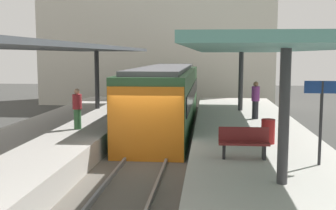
# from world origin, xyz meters

# --- Properties ---
(ground_plane) EXTENTS (80.00, 80.00, 0.00)m
(ground_plane) POSITION_xyz_m (0.00, 0.00, 0.00)
(ground_plane) COLOR #383835
(platform_left) EXTENTS (4.40, 28.00, 1.00)m
(platform_left) POSITION_xyz_m (-3.80, 0.00, 0.50)
(platform_left) COLOR #ADA8A0
(platform_left) RESTS_ON ground_plane
(platform_right) EXTENTS (4.40, 28.00, 1.00)m
(platform_right) POSITION_xyz_m (3.80, 0.00, 0.50)
(platform_right) COLOR #ADA8A0
(platform_right) RESTS_ON ground_plane
(track_ballast) EXTENTS (3.20, 28.00, 0.20)m
(track_ballast) POSITION_xyz_m (0.00, 0.00, 0.10)
(track_ballast) COLOR #59544C
(track_ballast) RESTS_ON ground_plane
(rail_near_side) EXTENTS (0.08, 28.00, 0.14)m
(rail_near_side) POSITION_xyz_m (-0.72, 0.00, 0.27)
(rail_near_side) COLOR slate
(rail_near_side) RESTS_ON track_ballast
(rail_far_side) EXTENTS (0.08, 28.00, 0.14)m
(rail_far_side) POSITION_xyz_m (0.72, 0.00, 0.27)
(rail_far_side) COLOR slate
(rail_far_side) RESTS_ON track_ballast
(commuter_train) EXTENTS (2.78, 14.11, 3.10)m
(commuter_train) POSITION_xyz_m (0.00, 6.82, 1.73)
(commuter_train) COLOR #2D5633
(commuter_train) RESTS_ON track_ballast
(canopy_left) EXTENTS (4.18, 21.00, 3.25)m
(canopy_left) POSITION_xyz_m (-3.80, 1.40, 4.13)
(canopy_left) COLOR #333335
(canopy_left) RESTS_ON platform_left
(canopy_right) EXTENTS (4.18, 21.00, 3.18)m
(canopy_right) POSITION_xyz_m (3.80, 1.40, 4.06)
(canopy_right) COLOR #333335
(canopy_right) RESTS_ON platform_right
(platform_bench) EXTENTS (1.40, 0.41, 0.86)m
(platform_bench) POSITION_xyz_m (3.13, -2.61, 1.46)
(platform_bench) COLOR black
(platform_bench) RESTS_ON platform_right
(platform_sign) EXTENTS (0.90, 0.08, 2.21)m
(platform_sign) POSITION_xyz_m (5.05, -3.16, 2.62)
(platform_sign) COLOR #262628
(platform_sign) RESTS_ON platform_right
(litter_bin) EXTENTS (0.44, 0.44, 0.80)m
(litter_bin) POSITION_xyz_m (4.08, -0.56, 1.40)
(litter_bin) COLOR maroon
(litter_bin) RESTS_ON platform_right
(passenger_near_bench) EXTENTS (0.36, 0.36, 1.58)m
(passenger_near_bench) POSITION_xyz_m (-2.92, 1.46, 1.82)
(passenger_near_bench) COLOR #386B3D
(passenger_near_bench) RESTS_ON platform_left
(passenger_mid_platform) EXTENTS (0.36, 0.36, 1.69)m
(passenger_mid_platform) POSITION_xyz_m (4.25, 4.81, 1.88)
(passenger_mid_platform) COLOR #232328
(passenger_mid_platform) RESTS_ON platform_right
(station_building_backdrop) EXTENTS (18.00, 6.00, 11.00)m
(station_building_backdrop) POSITION_xyz_m (-1.97, 20.00, 5.50)
(station_building_backdrop) COLOR beige
(station_building_backdrop) RESTS_ON ground_plane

